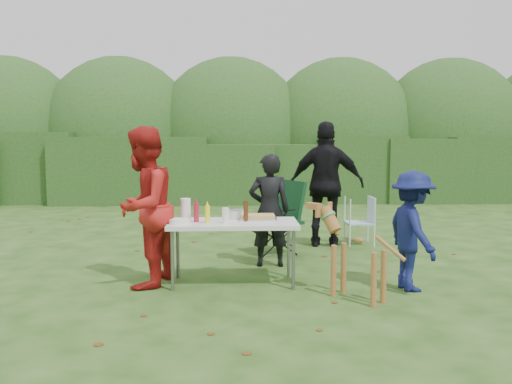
{
  "coord_description": "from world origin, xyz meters",
  "views": [
    {
      "loc": [
        0.13,
        -6.18,
        1.74
      ],
      "look_at": [
        0.4,
        0.89,
        1.0
      ],
      "focal_mm": 38.0,
      "sensor_mm": 36.0,
      "label": 1
    }
  ],
  "objects_px": {
    "person_red_jacket": "(144,207)",
    "mustard_bottle": "(207,214)",
    "folding_table": "(233,226)",
    "dog": "(358,255)",
    "paper_towel_roll": "(186,209)",
    "person_black_puffy": "(327,184)",
    "child": "(412,231)",
    "ketchup_bottle": "(196,213)",
    "camping_chair": "(277,217)",
    "person_cook": "(269,210)",
    "lawn_chair": "(359,221)",
    "beer_bottle": "(246,211)"
  },
  "relations": [
    {
      "from": "folding_table",
      "to": "paper_towel_roll",
      "type": "relative_size",
      "value": 5.77
    },
    {
      "from": "person_black_puffy",
      "to": "lawn_chair",
      "type": "xyz_separation_m",
      "value": [
        0.55,
        0.08,
        -0.59
      ]
    },
    {
      "from": "ketchup_bottle",
      "to": "camping_chair",
      "type": "bearing_deg",
      "value": 56.54
    },
    {
      "from": "folding_table",
      "to": "lawn_chair",
      "type": "bearing_deg",
      "value": 47.91
    },
    {
      "from": "person_red_jacket",
      "to": "person_black_puffy",
      "type": "xyz_separation_m",
      "value": [
        2.48,
        2.18,
        0.06
      ]
    },
    {
      "from": "person_red_jacket",
      "to": "mustard_bottle",
      "type": "relative_size",
      "value": 9.22
    },
    {
      "from": "ketchup_bottle",
      "to": "dog",
      "type": "bearing_deg",
      "value": -20.67
    },
    {
      "from": "folding_table",
      "to": "paper_towel_roll",
      "type": "height_order",
      "value": "paper_towel_roll"
    },
    {
      "from": "folding_table",
      "to": "child",
      "type": "xyz_separation_m",
      "value": [
        2.01,
        -0.33,
        -0.01
      ]
    },
    {
      "from": "person_red_jacket",
      "to": "lawn_chair",
      "type": "height_order",
      "value": "person_red_jacket"
    },
    {
      "from": "person_cook",
      "to": "paper_towel_roll",
      "type": "distance_m",
      "value": 1.28
    },
    {
      "from": "folding_table",
      "to": "camping_chair",
      "type": "xyz_separation_m",
      "value": [
        0.64,
        1.6,
        -0.14
      ]
    },
    {
      "from": "person_black_puffy",
      "to": "child",
      "type": "xyz_separation_m",
      "value": [
        0.56,
        -2.46,
        -0.31
      ]
    },
    {
      "from": "folding_table",
      "to": "mustard_bottle",
      "type": "bearing_deg",
      "value": -162.32
    },
    {
      "from": "person_cook",
      "to": "camping_chair",
      "type": "bearing_deg",
      "value": -102.09
    },
    {
      "from": "person_black_puffy",
      "to": "mustard_bottle",
      "type": "xyz_separation_m",
      "value": [
        -1.75,
        -2.22,
        -0.14
      ]
    },
    {
      "from": "folding_table",
      "to": "child",
      "type": "distance_m",
      "value": 2.04
    },
    {
      "from": "lawn_chair",
      "to": "mustard_bottle",
      "type": "bearing_deg",
      "value": 43.46
    },
    {
      "from": "person_red_jacket",
      "to": "paper_towel_roll",
      "type": "height_order",
      "value": "person_red_jacket"
    },
    {
      "from": "dog",
      "to": "beer_bottle",
      "type": "xyz_separation_m",
      "value": [
        -1.18,
        0.7,
        0.37
      ]
    },
    {
      "from": "person_cook",
      "to": "lawn_chair",
      "type": "height_order",
      "value": "person_cook"
    },
    {
      "from": "person_cook",
      "to": "mustard_bottle",
      "type": "relative_size",
      "value": 7.52
    },
    {
      "from": "camping_chair",
      "to": "mustard_bottle",
      "type": "xyz_separation_m",
      "value": [
        -0.93,
        -1.69,
        0.3
      ]
    },
    {
      "from": "person_red_jacket",
      "to": "paper_towel_roll",
      "type": "distance_m",
      "value": 0.49
    },
    {
      "from": "person_cook",
      "to": "ketchup_bottle",
      "type": "height_order",
      "value": "person_cook"
    },
    {
      "from": "dog",
      "to": "ketchup_bottle",
      "type": "height_order",
      "value": "dog"
    },
    {
      "from": "folding_table",
      "to": "beer_bottle",
      "type": "height_order",
      "value": "beer_bottle"
    },
    {
      "from": "child",
      "to": "lawn_chair",
      "type": "distance_m",
      "value": 2.56
    },
    {
      "from": "person_cook",
      "to": "paper_towel_roll",
      "type": "height_order",
      "value": "person_cook"
    },
    {
      "from": "dog",
      "to": "mustard_bottle",
      "type": "bearing_deg",
      "value": 28.29
    },
    {
      "from": "child",
      "to": "paper_towel_roll",
      "type": "height_order",
      "value": "child"
    },
    {
      "from": "folding_table",
      "to": "paper_towel_roll",
      "type": "bearing_deg",
      "value": 168.35
    },
    {
      "from": "camping_chair",
      "to": "mustard_bottle",
      "type": "bearing_deg",
      "value": 31.56
    },
    {
      "from": "person_red_jacket",
      "to": "person_black_puffy",
      "type": "distance_m",
      "value": 3.3
    },
    {
      "from": "paper_towel_roll",
      "to": "ketchup_bottle",
      "type": "bearing_deg",
      "value": -43.96
    },
    {
      "from": "child",
      "to": "ketchup_bottle",
      "type": "relative_size",
      "value": 6.13
    },
    {
      "from": "ketchup_bottle",
      "to": "paper_towel_roll",
      "type": "height_order",
      "value": "paper_towel_roll"
    },
    {
      "from": "child",
      "to": "paper_towel_roll",
      "type": "bearing_deg",
      "value": 71.13
    },
    {
      "from": "folding_table",
      "to": "dog",
      "type": "xyz_separation_m",
      "value": [
        1.33,
        -0.68,
        -0.2
      ]
    },
    {
      "from": "folding_table",
      "to": "child",
      "type": "height_order",
      "value": "child"
    },
    {
      "from": "child",
      "to": "dog",
      "type": "bearing_deg",
      "value": 107.84
    },
    {
      "from": "folding_table",
      "to": "ketchup_bottle",
      "type": "xyz_separation_m",
      "value": [
        -0.43,
        -0.01,
        0.16
      ]
    },
    {
      "from": "person_red_jacket",
      "to": "beer_bottle",
      "type": "bearing_deg",
      "value": 109.83
    },
    {
      "from": "person_black_puffy",
      "to": "beer_bottle",
      "type": "distance_m",
      "value": 2.48
    },
    {
      "from": "person_cook",
      "to": "ketchup_bottle",
      "type": "relative_size",
      "value": 6.84
    },
    {
      "from": "person_red_jacket",
      "to": "paper_towel_roll",
      "type": "xyz_separation_m",
      "value": [
        0.46,
        0.16,
        -0.05
      ]
    },
    {
      "from": "folding_table",
      "to": "lawn_chair",
      "type": "height_order",
      "value": "lawn_chair"
    },
    {
      "from": "person_black_puffy",
      "to": "paper_towel_roll",
      "type": "xyz_separation_m",
      "value": [
        -2.01,
        -2.02,
        -0.11
      ]
    },
    {
      "from": "child",
      "to": "ketchup_bottle",
      "type": "xyz_separation_m",
      "value": [
        -2.44,
        0.31,
        0.18
      ]
    },
    {
      "from": "dog",
      "to": "camping_chair",
      "type": "relative_size",
      "value": 0.94
    }
  ]
}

